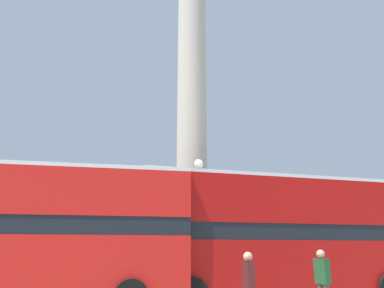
{
  "coord_description": "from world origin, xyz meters",
  "views": [
    {
      "loc": [
        -4.79,
        -17.92,
        1.79
      ],
      "look_at": [
        0.0,
        0.0,
        7.04
      ],
      "focal_mm": 35.0,
      "sensor_mm": 36.0,
      "label": 1
    }
  ],
  "objects_px": {
    "bus_a": "(276,232)",
    "equestrian_statue": "(335,253)",
    "street_lamp": "(199,223)",
    "pedestrian_near_lamp": "(323,278)",
    "pedestrian_by_plinth": "(249,284)",
    "monument_column": "(192,166)"
  },
  "relations": [
    {
      "from": "street_lamp",
      "to": "monument_column",
      "type": "bearing_deg",
      "value": 79.69
    },
    {
      "from": "pedestrian_near_lamp",
      "to": "pedestrian_by_plinth",
      "type": "distance_m",
      "value": 2.68
    },
    {
      "from": "bus_a",
      "to": "pedestrian_near_lamp",
      "type": "height_order",
      "value": "bus_a"
    },
    {
      "from": "monument_column",
      "to": "street_lamp",
      "type": "height_order",
      "value": "monument_column"
    },
    {
      "from": "monument_column",
      "to": "equestrian_statue",
      "type": "height_order",
      "value": "monument_column"
    },
    {
      "from": "equestrian_statue",
      "to": "pedestrian_near_lamp",
      "type": "bearing_deg",
      "value": -134.42
    },
    {
      "from": "equestrian_statue",
      "to": "pedestrian_by_plinth",
      "type": "distance_m",
      "value": 15.68
    },
    {
      "from": "pedestrian_near_lamp",
      "to": "monument_column",
      "type": "bearing_deg",
      "value": 4.26
    },
    {
      "from": "bus_a",
      "to": "monument_column",
      "type": "bearing_deg",
      "value": 109.59
    },
    {
      "from": "equestrian_statue",
      "to": "street_lamp",
      "type": "xyz_separation_m",
      "value": [
        -10.26,
        -5.95,
        1.22
      ]
    },
    {
      "from": "street_lamp",
      "to": "pedestrian_by_plinth",
      "type": "xyz_separation_m",
      "value": [
        -0.35,
        -5.58,
        -1.84
      ]
    },
    {
      "from": "bus_a",
      "to": "equestrian_statue",
      "type": "height_order",
      "value": "equestrian_statue"
    },
    {
      "from": "monument_column",
      "to": "street_lamp",
      "type": "relative_size",
      "value": 3.8
    },
    {
      "from": "street_lamp",
      "to": "pedestrian_near_lamp",
      "type": "distance_m",
      "value": 5.59
    },
    {
      "from": "bus_a",
      "to": "pedestrian_near_lamp",
      "type": "bearing_deg",
      "value": -95.97
    },
    {
      "from": "pedestrian_by_plinth",
      "to": "equestrian_statue",
      "type": "bearing_deg",
      "value": 141.19
    },
    {
      "from": "monument_column",
      "to": "pedestrian_by_plinth",
      "type": "bearing_deg",
      "value": -96.12
    },
    {
      "from": "monument_column",
      "to": "bus_a",
      "type": "height_order",
      "value": "monument_column"
    },
    {
      "from": "equestrian_statue",
      "to": "street_lamp",
      "type": "bearing_deg",
      "value": -157.5
    },
    {
      "from": "bus_a",
      "to": "street_lamp",
      "type": "xyz_separation_m",
      "value": [
        -2.49,
        1.68,
        0.41
      ]
    },
    {
      "from": "bus_a",
      "to": "street_lamp",
      "type": "distance_m",
      "value": 3.04
    },
    {
      "from": "pedestrian_near_lamp",
      "to": "pedestrian_by_plinth",
      "type": "height_order",
      "value": "pedestrian_near_lamp"
    }
  ]
}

